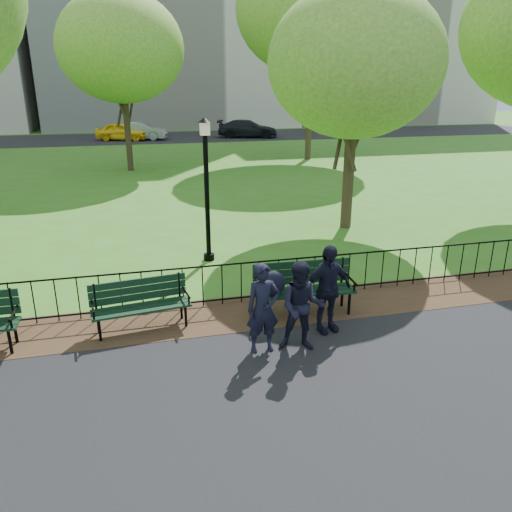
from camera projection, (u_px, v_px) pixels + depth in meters
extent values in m
plane|color=#436C1C|center=(299.00, 346.00, 8.75)|extent=(120.00, 120.00, 0.00)
cube|color=black|center=(396.00, 492.00, 5.64)|extent=(60.00, 9.20, 0.01)
cube|color=#341E15|center=(276.00, 309.00, 10.12)|extent=(60.00, 1.60, 0.01)
cube|color=black|center=(162.00, 137.00, 40.77)|extent=(70.00, 9.00, 0.01)
cylinder|color=black|center=(269.00, 261.00, 10.29)|extent=(24.00, 0.04, 0.04)
cylinder|color=black|center=(269.00, 295.00, 10.54)|extent=(24.00, 0.04, 0.04)
cylinder|color=black|center=(269.00, 280.00, 10.43)|extent=(0.02, 0.02, 0.90)
cube|color=beige|center=(387.00, 7.00, 54.63)|extent=(20.00, 15.00, 24.00)
cube|color=black|center=(305.00, 291.00, 9.76)|extent=(2.00, 0.63, 0.04)
cube|color=black|center=(301.00, 268.00, 9.90)|extent=(1.98, 0.15, 0.49)
cylinder|color=black|center=(264.00, 311.00, 9.51)|extent=(0.05, 0.05, 0.49)
cylinder|color=black|center=(349.00, 304.00, 9.81)|extent=(0.05, 0.05, 0.49)
cylinder|color=black|center=(260.00, 302.00, 9.87)|extent=(0.05, 0.05, 0.49)
cylinder|color=black|center=(342.00, 296.00, 10.18)|extent=(0.05, 0.05, 0.49)
cylinder|color=black|center=(258.00, 286.00, 9.53)|extent=(0.08, 0.62, 0.04)
cylinder|color=black|center=(351.00, 279.00, 9.86)|extent=(0.08, 0.62, 0.04)
ellipsoid|color=black|center=(274.00, 283.00, 9.45)|extent=(0.47, 0.34, 0.49)
cube|color=black|center=(141.00, 308.00, 9.15)|extent=(1.84, 0.70, 0.04)
cube|color=black|center=(138.00, 286.00, 9.27)|extent=(1.78, 0.27, 0.45)
cylinder|color=black|center=(100.00, 331.00, 8.80)|extent=(0.05, 0.05, 0.45)
cylinder|color=black|center=(186.00, 316.00, 9.34)|extent=(0.05, 0.05, 0.45)
cylinder|color=black|center=(98.00, 322.00, 9.12)|extent=(0.05, 0.05, 0.45)
cylinder|color=black|center=(181.00, 309.00, 9.65)|extent=(0.05, 0.05, 0.45)
cylinder|color=black|center=(92.00, 307.00, 8.80)|extent=(0.11, 0.56, 0.04)
cylinder|color=black|center=(186.00, 292.00, 9.38)|extent=(0.11, 0.56, 0.04)
cylinder|color=black|center=(10.00, 342.00, 8.39)|extent=(0.05, 0.05, 0.48)
cylinder|color=black|center=(15.00, 331.00, 8.75)|extent=(0.05, 0.05, 0.48)
cylinder|color=black|center=(13.00, 313.00, 8.44)|extent=(0.06, 0.60, 0.04)
cylinder|color=black|center=(209.00, 257.00, 12.92)|extent=(0.28, 0.28, 0.16)
cylinder|color=black|center=(207.00, 199.00, 12.42)|extent=(0.12, 0.12, 3.22)
cube|color=beige|center=(205.00, 129.00, 11.85)|extent=(0.22, 0.22, 0.30)
cone|color=black|center=(204.00, 120.00, 11.78)|extent=(0.32, 0.32, 0.12)
cylinder|color=#2D2116|center=(348.00, 180.00, 15.35)|extent=(0.33, 0.33, 2.99)
ellipsoid|color=#498829|center=(355.00, 62.00, 14.22)|extent=(5.04, 5.04, 4.28)
cylinder|color=#2D2116|center=(128.00, 135.00, 25.25)|extent=(0.32, 0.32, 3.61)
ellipsoid|color=#498829|center=(121.00, 48.00, 23.89)|extent=(6.08, 6.08, 5.16)
cylinder|color=#2D2116|center=(309.00, 116.00, 28.70)|extent=(0.34, 0.34, 4.96)
ellipsoid|color=#498829|center=(313.00, 8.00, 26.83)|extent=(8.35, 8.35, 7.10)
imported|color=black|center=(263.00, 308.00, 8.33)|extent=(0.58, 0.39, 1.57)
imported|color=black|center=(302.00, 307.00, 8.38)|extent=(0.86, 0.62, 1.58)
imported|color=black|center=(327.00, 289.00, 9.00)|extent=(1.03, 0.58, 1.66)
imported|color=yellow|center=(122.00, 131.00, 38.47)|extent=(4.26, 2.72, 1.35)
imported|color=#979A9E|center=(140.00, 131.00, 38.78)|extent=(4.37, 2.49, 1.36)
imported|color=black|center=(248.00, 129.00, 40.46)|extent=(5.17, 3.30, 1.40)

